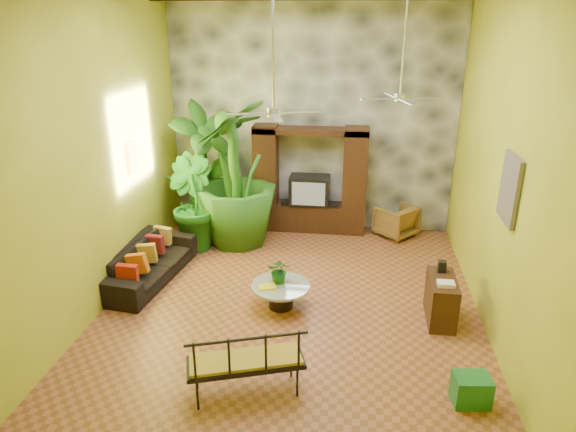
# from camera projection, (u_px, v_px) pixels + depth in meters

# --- Properties ---
(ground) EXTENTS (7.00, 7.00, 0.00)m
(ground) POSITION_uv_depth(u_px,v_px,m) (291.00, 302.00, 8.48)
(ground) COLOR brown
(ground) RESTS_ON ground
(back_wall) EXTENTS (6.00, 0.02, 5.00)m
(back_wall) POSITION_uv_depth(u_px,v_px,m) (312.00, 113.00, 10.80)
(back_wall) COLOR #939F24
(back_wall) RESTS_ON ground
(left_wall) EXTENTS (0.02, 7.00, 5.00)m
(left_wall) POSITION_uv_depth(u_px,v_px,m) (100.00, 149.00, 7.93)
(left_wall) COLOR #939F24
(left_wall) RESTS_ON ground
(right_wall) EXTENTS (0.02, 7.00, 5.00)m
(right_wall) POSITION_uv_depth(u_px,v_px,m) (503.00, 162.00, 7.20)
(right_wall) COLOR #939F24
(right_wall) RESTS_ON ground
(stone_accent_wall) EXTENTS (5.98, 0.10, 4.98)m
(stone_accent_wall) POSITION_uv_depth(u_px,v_px,m) (312.00, 114.00, 10.74)
(stone_accent_wall) COLOR #383A40
(stone_accent_wall) RESTS_ON ground
(entertainment_center) EXTENTS (2.40, 0.55, 2.30)m
(entertainment_center) POSITION_uv_depth(u_px,v_px,m) (310.00, 188.00, 11.02)
(entertainment_center) COLOR black
(entertainment_center) RESTS_ON ground
(ceiling_fan_front) EXTENTS (1.28, 1.28, 1.86)m
(ceiling_fan_front) POSITION_uv_depth(u_px,v_px,m) (274.00, 97.00, 6.89)
(ceiling_fan_front) COLOR #B7B7BC
(ceiling_fan_front) RESTS_ON ceiling
(ceiling_fan_back) EXTENTS (1.28, 1.28, 1.86)m
(ceiling_fan_back) POSITION_uv_depth(u_px,v_px,m) (401.00, 84.00, 8.15)
(ceiling_fan_back) COLOR #B7B7BC
(ceiling_fan_back) RESTS_ON ceiling
(wall_art_mask) EXTENTS (0.06, 0.32, 0.55)m
(wall_art_mask) POSITION_uv_depth(u_px,v_px,m) (132.00, 157.00, 9.00)
(wall_art_mask) COLOR gold
(wall_art_mask) RESTS_ON left_wall
(wall_art_painting) EXTENTS (0.06, 0.70, 0.90)m
(wall_art_painting) POSITION_uv_depth(u_px,v_px,m) (510.00, 189.00, 6.73)
(wall_art_painting) COLOR #295399
(wall_art_painting) RESTS_ON right_wall
(sofa) EXTENTS (1.18, 2.38, 0.67)m
(sofa) POSITION_uv_depth(u_px,v_px,m) (147.00, 262.00, 9.13)
(sofa) COLOR black
(sofa) RESTS_ON ground
(wicker_armchair) EXTENTS (1.05, 1.05, 0.69)m
(wicker_armchair) POSITION_uv_depth(u_px,v_px,m) (396.00, 220.00, 10.94)
(wicker_armchair) COLOR brown
(wicker_armchair) RESTS_ON ground
(tall_plant_a) EXTENTS (1.72, 1.79, 2.82)m
(tall_plant_a) POSITION_uv_depth(u_px,v_px,m) (207.00, 169.00, 10.78)
(tall_plant_a) COLOR #266019
(tall_plant_a) RESTS_ON ground
(tall_plant_b) EXTENTS (1.35, 1.31, 1.91)m
(tall_plant_b) POSITION_uv_depth(u_px,v_px,m) (191.00, 203.00, 10.18)
(tall_plant_b) COLOR #19621A
(tall_plant_b) RESTS_ON ground
(tall_plant_c) EXTENTS (2.02, 2.02, 2.95)m
(tall_plant_c) POSITION_uv_depth(u_px,v_px,m) (236.00, 174.00, 10.22)
(tall_plant_c) COLOR #265D18
(tall_plant_c) RESTS_ON ground
(coffee_table) EXTENTS (0.94, 0.94, 0.40)m
(coffee_table) POSITION_uv_depth(u_px,v_px,m) (281.00, 293.00, 8.26)
(coffee_table) COLOR black
(coffee_table) RESTS_ON ground
(centerpiece_plant) EXTENTS (0.40, 0.35, 0.42)m
(centerpiece_plant) POSITION_uv_depth(u_px,v_px,m) (280.00, 271.00, 8.22)
(centerpiece_plant) COLOR #16571A
(centerpiece_plant) RESTS_ON coffee_table
(yellow_tray) EXTENTS (0.31, 0.26, 0.03)m
(yellow_tray) POSITION_uv_depth(u_px,v_px,m) (267.00, 287.00, 8.13)
(yellow_tray) COLOR yellow
(yellow_tray) RESTS_ON coffee_table
(iron_bench) EXTENTS (1.51, 0.96, 0.57)m
(iron_bench) POSITION_uv_depth(u_px,v_px,m) (244.00, 360.00, 6.19)
(iron_bench) COLOR black
(iron_bench) RESTS_ON ground
(side_console) EXTENTS (0.41, 0.89, 0.70)m
(side_console) POSITION_uv_depth(u_px,v_px,m) (441.00, 299.00, 7.88)
(side_console) COLOR #3B2012
(side_console) RESTS_ON ground
(green_bin) EXTENTS (0.47, 0.37, 0.38)m
(green_bin) POSITION_uv_depth(u_px,v_px,m) (471.00, 390.00, 6.22)
(green_bin) COLOR #1E7032
(green_bin) RESTS_ON ground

